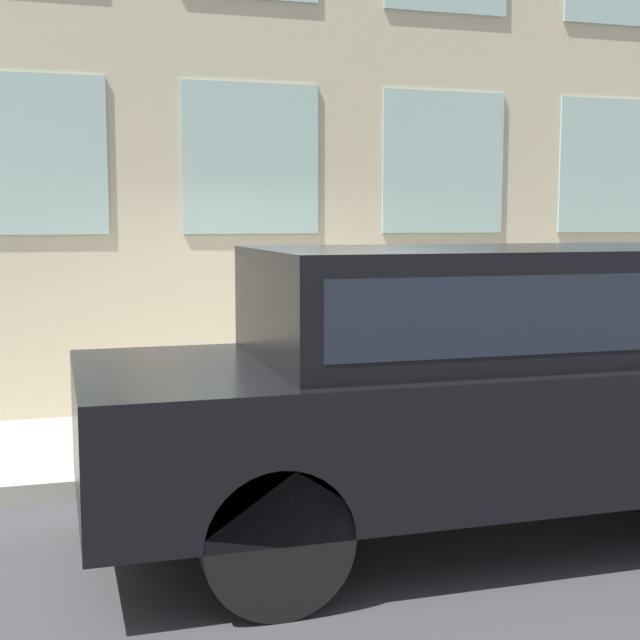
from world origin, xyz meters
TOP-DOWN VIEW (x-y plane):
  - ground_plane at (0.00, 0.00)m, footprint 80.00×80.00m
  - sidewalk at (1.13, 0.00)m, footprint 2.27×60.00m
  - fire_hydrant at (0.35, -0.47)m, footprint 0.36×0.47m
  - person at (0.50, 0.10)m, footprint 0.37×0.25m
  - parked_truck_black_near at (-1.45, -0.80)m, footprint 1.94×5.23m

SIDE VIEW (x-z plane):
  - ground_plane at x=0.00m, z-range 0.00..0.00m
  - sidewalk at x=1.13m, z-range 0.00..0.15m
  - fire_hydrant at x=0.35m, z-range 0.15..0.86m
  - person at x=0.50m, z-range 0.30..1.84m
  - parked_truck_black_near at x=-1.45m, z-range 0.15..2.06m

